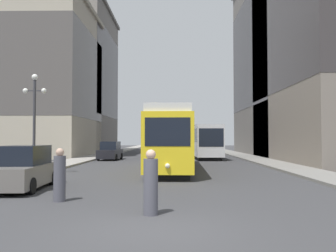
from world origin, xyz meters
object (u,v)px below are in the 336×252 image
at_px(parked_car_left_near, 23,169).
at_px(pedestrian_crossing_far, 60,177).
at_px(pedestrian_crossing_near, 151,184).
at_px(streetcar, 171,139).
at_px(transit_bus, 204,140).
at_px(lamp_post_left_near, 34,108).
at_px(parked_car_left_mid, 110,151).

height_order(parked_car_left_near, pedestrian_crossing_far, parked_car_left_near).
distance_m(parked_car_left_near, pedestrian_crossing_near, 7.49).
distance_m(streetcar, pedestrian_crossing_far, 13.00).
xyz_separation_m(transit_bus, pedestrian_crossing_far, (-7.09, -26.56, -1.11)).
bearing_deg(pedestrian_crossing_near, streetcar, -55.25).
bearing_deg(lamp_post_left_near, transit_bus, 57.34).
bearing_deg(pedestrian_crossing_far, parked_car_left_near, -27.37).
height_order(pedestrian_crossing_near, pedestrian_crossing_far, pedestrian_crossing_near).
height_order(streetcar, transit_bus, streetcar).
bearing_deg(parked_car_left_near, pedestrian_crossing_far, -52.37).
xyz_separation_m(parked_car_left_near, lamp_post_left_near, (-1.90, 5.82, 3.08)).
distance_m(streetcar, parked_car_left_mid, 12.29).
xyz_separation_m(parked_car_left_mid, lamp_post_left_near, (-1.90, -14.31, 3.08)).
bearing_deg(transit_bus, parked_car_left_near, -114.10).
bearing_deg(parked_car_left_near, lamp_post_left_near, 104.69).
relative_size(pedestrian_crossing_near, pedestrian_crossing_far, 1.01).
bearing_deg(streetcar, transit_bus, 77.49).
relative_size(streetcar, parked_car_left_near, 3.14).
height_order(transit_bus, pedestrian_crossing_near, transit_bus).
relative_size(pedestrian_crossing_near, lamp_post_left_near, 0.31).
distance_m(pedestrian_crossing_near, lamp_post_left_near, 13.46).
bearing_deg(pedestrian_crossing_far, streetcar, -84.89).
relative_size(parked_car_left_near, parked_car_left_mid, 1.08).
xyz_separation_m(streetcar, parked_car_left_near, (-6.15, -9.56, -1.26)).
bearing_deg(parked_car_left_mid, pedestrian_crossing_near, -74.82).
bearing_deg(streetcar, pedestrian_crossing_near, -90.80).
xyz_separation_m(parked_car_left_mid, pedestrian_crossing_near, (5.68, -25.00, 0.00)).
xyz_separation_m(parked_car_left_near, pedestrian_crossing_near, (5.69, -4.87, 0.00)).
xyz_separation_m(streetcar, pedestrian_crossing_near, (-0.47, -14.43, -1.26)).
bearing_deg(lamp_post_left_near, streetcar, 24.93).
bearing_deg(pedestrian_crossing_far, pedestrian_crossing_near, 169.41).
relative_size(parked_car_left_near, pedestrian_crossing_far, 2.61).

